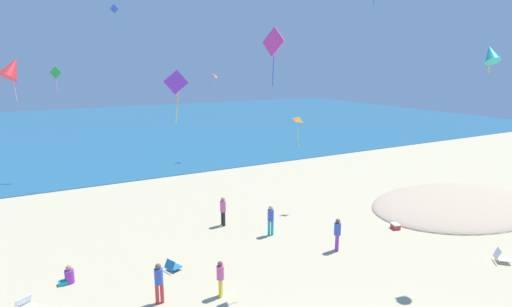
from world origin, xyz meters
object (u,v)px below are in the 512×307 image
(person_0, at_px, (337,232))
(kite_blue, at_px, (114,9))
(beach_chair_far_right, at_px, (501,256))
(kite_purple, at_px, (176,84))
(person_3, at_px, (159,280))
(kite_green, at_px, (56,73))
(kite_pink, at_px, (214,76))
(person_4, at_px, (223,209))
(kite_magenta, at_px, (273,43))
(kite_teal, at_px, (491,54))
(kite_red, at_px, (12,68))
(person_2, at_px, (220,276))
(beach_chair_mid_beach, at_px, (172,266))
(beach_chair_far_left, at_px, (26,305))
(person_1, at_px, (68,277))
(cooler_box, at_px, (395,226))
(person_5, at_px, (271,218))
(kite_orange, at_px, (299,119))

(person_0, height_order, kite_blue, kite_blue)
(beach_chair_far_right, xyz_separation_m, kite_purple, (-13.00, 4.75, 7.63))
(person_3, relative_size, kite_green, 0.78)
(kite_green, height_order, kite_pink, kite_green)
(person_4, bearing_deg, kite_blue, -84.67)
(person_0, relative_size, person_3, 1.01)
(person_0, relative_size, kite_magenta, 0.86)
(kite_purple, bearing_deg, kite_teal, -20.42)
(person_4, distance_m, kite_pink, 18.04)
(kite_red, bearing_deg, person_2, -53.99)
(beach_chair_mid_beach, bearing_deg, beach_chair_far_left, 163.51)
(kite_teal, distance_m, kite_magenta, 9.19)
(person_1, height_order, kite_pink, kite_pink)
(cooler_box, height_order, person_5, person_5)
(person_2, bearing_deg, kite_magenta, 164.91)
(person_4, xyz_separation_m, kite_teal, (7.37, -9.32, 8.06))
(beach_chair_far_left, bearing_deg, person_2, 37.82)
(beach_chair_mid_beach, distance_m, kite_purple, 7.82)
(beach_chair_far_right, height_order, person_0, person_0)
(person_4, distance_m, kite_purple, 9.51)
(beach_chair_mid_beach, height_order, kite_blue, kite_blue)
(beach_chair_far_left, distance_m, person_4, 10.24)
(person_3, bearing_deg, beach_chair_far_right, -91.07)
(beach_chair_far_right, relative_size, person_5, 0.52)
(person_0, distance_m, kite_red, 16.39)
(person_3, height_order, kite_green, kite_green)
(beach_chair_mid_beach, height_order, person_4, person_4)
(kite_teal, relative_size, kite_orange, 0.98)
(person_1, relative_size, person_2, 0.53)
(cooler_box, relative_size, kite_purple, 0.30)
(person_1, height_order, person_2, person_2)
(kite_blue, bearing_deg, kite_pink, 21.08)
(person_2, bearing_deg, kite_teal, -160.42)
(kite_teal, bearing_deg, cooler_box, 83.65)
(kite_red, relative_size, kite_green, 1.04)
(cooler_box, bearing_deg, person_5, 158.31)
(kite_teal, bearing_deg, person_2, 164.06)
(person_2, distance_m, kite_red, 12.88)
(cooler_box, xyz_separation_m, person_1, (-15.80, 2.34, 0.14))
(person_5, bearing_deg, person_1, 104.68)
(kite_green, bearing_deg, kite_red, -100.53)
(beach_chair_far_left, bearing_deg, kite_pink, 109.55)
(kite_purple, distance_m, kite_magenta, 3.87)
(person_5, distance_m, kite_pink, 19.70)
(person_5, bearing_deg, kite_orange, 175.65)
(kite_green, relative_size, kite_orange, 1.63)
(person_0, xyz_separation_m, person_1, (-11.33, 2.87, -0.63))
(beach_chair_far_right, height_order, kite_blue, kite_blue)
(person_4, height_order, kite_magenta, kite_magenta)
(person_1, bearing_deg, kite_magenta, 134.16)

